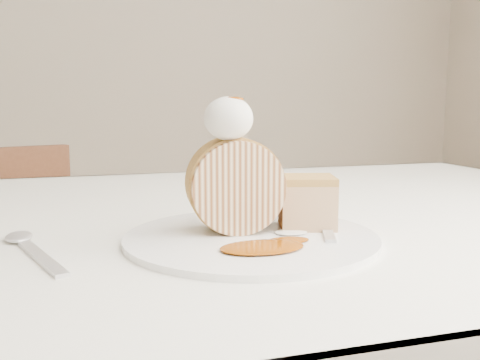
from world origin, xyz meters
name	(u,v)px	position (x,y,z in m)	size (l,w,h in m)	color
table	(231,271)	(0.00, 0.20, 0.66)	(1.40, 0.90, 0.75)	white
plate	(251,238)	(-0.02, 0.03, 0.75)	(0.29, 0.29, 0.01)	white
roulade_slice	(235,186)	(-0.03, 0.06, 0.81)	(0.11, 0.11, 0.06)	beige
cake_chunk	(307,205)	(0.05, 0.05, 0.78)	(0.06, 0.06, 0.05)	#B58A44
whipped_cream	(228,118)	(-0.05, 0.05, 0.89)	(0.06, 0.06, 0.05)	white
caramel_drizzle	(232,94)	(-0.04, 0.04, 0.92)	(0.03, 0.02, 0.01)	#833A05
caramel_pool	(262,247)	(-0.03, -0.03, 0.76)	(0.09, 0.06, 0.00)	#833A05
fork	(326,228)	(0.07, 0.03, 0.76)	(0.02, 0.17, 0.00)	silver
spoon	(41,258)	(-0.25, 0.02, 0.75)	(0.03, 0.17, 0.00)	silver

